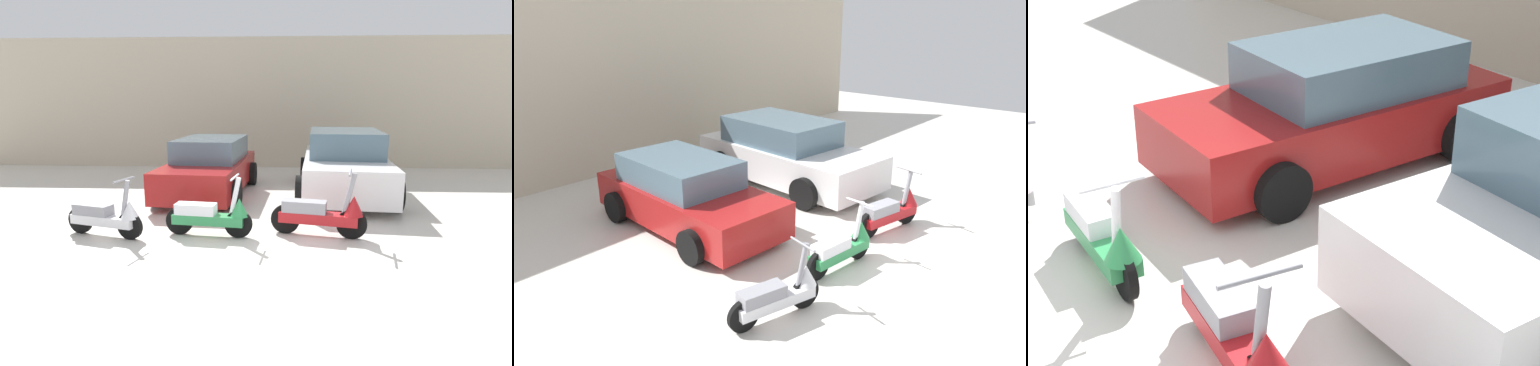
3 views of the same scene
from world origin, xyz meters
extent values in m
plane|color=silver|center=(0.00, 0.00, 0.00)|extent=(28.00, 28.00, 0.00)
cube|color=beige|center=(0.00, 7.88, 2.01)|extent=(19.60, 0.12, 4.02)
cylinder|color=black|center=(-1.81, 0.86, 0.21)|extent=(0.43, 0.19, 0.42)
cylinder|color=black|center=(-2.71, 1.12, 0.21)|extent=(0.43, 0.19, 0.42)
cube|color=silver|center=(-2.26, 0.99, 0.26)|extent=(1.13, 0.55, 0.15)
cube|color=gray|center=(-2.45, 1.05, 0.42)|extent=(0.66, 0.41, 0.17)
cylinder|color=gray|center=(-1.86, 0.88, 0.64)|extent=(0.21, 0.12, 0.60)
cylinder|color=gray|center=(-1.86, 0.88, 0.94)|extent=(0.16, 0.48, 0.03)
cone|color=silver|center=(-1.80, 0.86, 0.48)|extent=(0.35, 0.35, 0.28)
cylinder|color=black|center=(-0.15, 1.03, 0.22)|extent=(0.44, 0.13, 0.43)
cylinder|color=black|center=(-1.10, 1.14, 0.22)|extent=(0.44, 0.13, 0.43)
cube|color=#2D8C4C|center=(-0.63, 1.09, 0.27)|extent=(1.16, 0.40, 0.15)
cube|color=white|center=(-0.83, 1.11, 0.43)|extent=(0.66, 0.33, 0.17)
cylinder|color=white|center=(-0.20, 1.03, 0.65)|extent=(0.21, 0.10, 0.62)
cylinder|color=white|center=(-0.20, 1.03, 0.96)|extent=(0.09, 0.50, 0.03)
cone|color=#2D8C4C|center=(-0.13, 1.02, 0.49)|extent=(0.32, 0.32, 0.28)
cylinder|color=black|center=(1.60, 1.06, 0.23)|extent=(0.48, 0.18, 0.47)
cylinder|color=black|center=(0.59, 1.28, 0.23)|extent=(0.48, 0.18, 0.47)
cube|color=#B2191E|center=(1.10, 1.17, 0.29)|extent=(1.25, 0.54, 0.16)
cube|color=gray|center=(0.88, 1.22, 0.47)|extent=(0.73, 0.41, 0.18)
cylinder|color=gray|center=(1.55, 1.07, 0.70)|extent=(0.23, 0.12, 0.66)
cylinder|color=gray|center=(1.55, 1.07, 1.04)|extent=(0.15, 0.54, 0.03)
cone|color=#B2191E|center=(1.62, 1.06, 0.53)|extent=(0.37, 0.37, 0.31)
cube|color=maroon|center=(-1.07, 3.98, 0.47)|extent=(1.86, 3.85, 0.62)
cube|color=slate|center=(-1.05, 4.20, 1.02)|extent=(1.54, 2.20, 0.49)
cylinder|color=black|center=(-0.37, 2.76, 0.28)|extent=(0.24, 0.58, 0.57)
cylinder|color=black|center=(-1.97, 2.90, 0.28)|extent=(0.24, 0.58, 0.57)
cylinder|color=black|center=(-0.17, 5.07, 0.28)|extent=(0.24, 0.58, 0.57)
cylinder|color=black|center=(-1.78, 5.20, 0.28)|extent=(0.24, 0.58, 0.57)
cube|color=white|center=(1.98, 4.11, 0.53)|extent=(2.19, 4.39, 0.71)
cube|color=slate|center=(2.01, 4.37, 1.16)|extent=(1.79, 2.52, 0.55)
cylinder|color=black|center=(2.76, 2.72, 0.32)|extent=(0.29, 0.66, 0.65)
cylinder|color=black|center=(0.94, 2.90, 0.32)|extent=(0.29, 0.66, 0.65)
cylinder|color=black|center=(3.03, 5.33, 0.32)|extent=(0.29, 0.66, 0.65)
cylinder|color=black|center=(1.21, 5.51, 0.32)|extent=(0.29, 0.66, 0.65)
camera|label=1|loc=(0.41, -4.91, 2.10)|focal=28.00mm
camera|label=2|loc=(-6.46, -2.47, 3.75)|focal=35.00mm
camera|label=3|loc=(4.60, -1.21, 3.53)|focal=55.00mm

